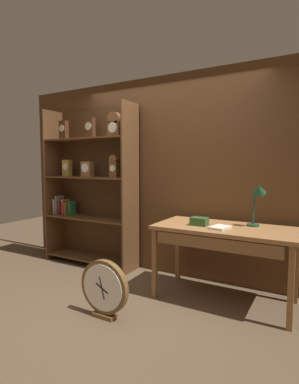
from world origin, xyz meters
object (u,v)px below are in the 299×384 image
at_px(desk_lamp, 258,197).
at_px(round_clock_large, 104,288).
at_px(workbench, 224,235).
at_px(toolbox_small, 199,221).
at_px(open_repair_manual, 220,227).
at_px(bookshelf, 91,186).

relative_size(desk_lamp, round_clock_large, 0.85).
height_order(workbench, desk_lamp, desk_lamp).
relative_size(desk_lamp, toolbox_small, 2.68).
bearing_deg(workbench, open_repair_manual, -97.84).
bearing_deg(open_repair_manual, bookshelf, -179.72).
height_order(workbench, toolbox_small, toolbox_small).
bearing_deg(open_repair_manual, desk_lamp, 51.94).
relative_size(desk_lamp, open_repair_manual, 2.15).
bearing_deg(desk_lamp, workbench, -150.71).
relative_size(workbench, toolbox_small, 8.21).
xyz_separation_m(workbench, desk_lamp, (0.30, 0.17, 0.40)).
bearing_deg(toolbox_small, workbench, 9.81).
bearing_deg(toolbox_small, open_repair_manual, -12.85).
distance_m(workbench, desk_lamp, 0.53).
xyz_separation_m(bookshelf, toolbox_small, (1.79, -0.34, -0.30)).
height_order(bookshelf, open_repair_manual, bookshelf).
bearing_deg(round_clock_large, workbench, 45.79).
bearing_deg(desk_lamp, toolbox_small, -159.15).
xyz_separation_m(desk_lamp, toolbox_small, (-0.56, -0.21, -0.28)).
relative_size(bookshelf, open_repair_manual, 10.28).
bearing_deg(open_repair_manual, workbench, 93.48).
bearing_deg(toolbox_small, bookshelf, 169.22).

